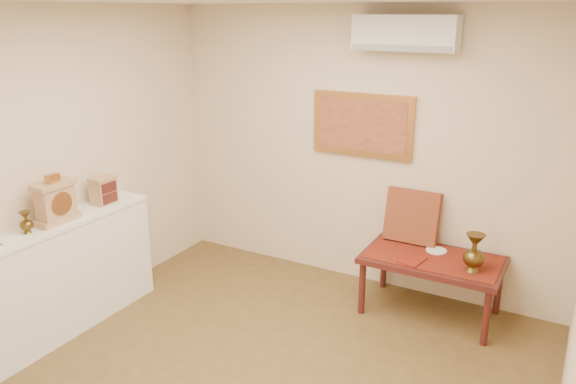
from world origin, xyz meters
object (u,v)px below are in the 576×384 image
Objects in this scene: low_table at (432,264)px; brass_urn_tall at (474,248)px; display_ledge at (51,282)px; wooden_chest at (103,190)px; mantel_clock at (56,202)px.

brass_urn_tall is at bearing -17.45° from low_table.
low_table is at bearing 162.55° from brass_urn_tall.
brass_urn_tall is 3.52m from display_ledge.
wooden_chest is at bearing -155.59° from low_table.
mantel_clock is (-3.01, -1.63, 0.40)m from brass_urn_tall.
display_ledge is at bearing -99.60° from mantel_clock.
display_ledge reaches higher than low_table.
mantel_clock is (0.02, 0.13, 0.66)m from display_ledge.
display_ledge is 4.93× the size of mantel_clock.
low_table is at bearing 33.35° from mantel_clock.
wooden_chest reaches higher than brass_urn_tall.
mantel_clock is 0.53m from wooden_chest.
brass_urn_tall is 1.64× the size of wooden_chest.
brass_urn_tall is 0.98× the size of mantel_clock.
display_ledge is at bearing -144.90° from low_table.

